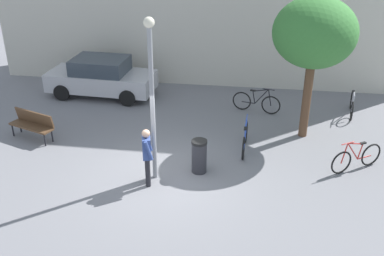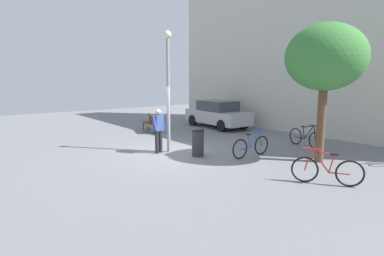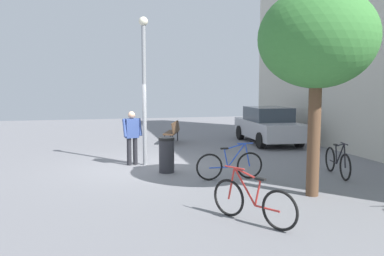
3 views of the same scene
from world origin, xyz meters
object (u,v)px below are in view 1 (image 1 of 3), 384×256
object	(u,v)px
bicycle_black	(256,102)
bicycle_silver	(352,105)
parked_car_silver	(101,77)
park_bench	(33,123)
trash_bin	(199,156)
lamppost	(152,89)
person_by_lamppost	(147,153)
bicycle_red	(356,158)
bicycle_blue	(245,139)
plaza_tree	(315,33)

from	to	relation	value
bicycle_black	bicycle_silver	bearing A→B (deg)	4.58
bicycle_silver	parked_car_silver	world-z (taller)	parked_car_silver
park_bench	trash_bin	world-z (taller)	trash_bin
lamppost	park_bench	xyz separation A→B (m)	(-4.45, 1.78, -2.13)
parked_car_silver	trash_bin	world-z (taller)	parked_car_silver
person_by_lamppost	park_bench	distance (m)	4.87
park_bench	bicycle_silver	size ratio (longest dim) A/B	0.93
lamppost	bicycle_red	distance (m)	6.22
lamppost	park_bench	world-z (taller)	lamppost
person_by_lamppost	park_bench	bearing A→B (deg)	153.56
bicycle_blue	trash_bin	world-z (taller)	trash_bin
plaza_tree	bicycle_blue	world-z (taller)	plaza_tree
lamppost	parked_car_silver	world-z (taller)	lamppost
trash_bin	bicycle_blue	bearing A→B (deg)	49.55
bicycle_red	parked_car_silver	world-z (taller)	parked_car_silver
lamppost	person_by_lamppost	size ratio (longest dim) A/B	2.70
lamppost	bicycle_black	distance (m)	6.08
person_by_lamppost	bicycle_black	bearing A→B (deg)	61.65
person_by_lamppost	parked_car_silver	xyz separation A→B (m)	(-3.30, 6.08, -0.19)
plaza_tree	parked_car_silver	bearing A→B (deg)	162.15
park_bench	bicycle_black	distance (m)	7.86
bicycle_blue	lamppost	bearing A→B (deg)	-141.65
bicycle_silver	park_bench	bearing A→B (deg)	-162.23
bicycle_silver	trash_bin	world-z (taller)	trash_bin
parked_car_silver	trash_bin	size ratio (longest dim) A/B	4.29
bicycle_red	lamppost	bearing A→B (deg)	-167.87
lamppost	park_bench	size ratio (longest dim) A/B	2.71
bicycle_red	person_by_lamppost	bearing A→B (deg)	-164.50
person_by_lamppost	bicycle_silver	world-z (taller)	person_by_lamppost
park_bench	bicycle_red	world-z (taller)	bicycle_red
lamppost	bicycle_red	size ratio (longest dim) A/B	2.90
parked_car_silver	park_bench	bearing A→B (deg)	-104.90
person_by_lamppost	bicycle_black	world-z (taller)	person_by_lamppost
bicycle_black	trash_bin	size ratio (longest dim) A/B	1.77
person_by_lamppost	park_bench	size ratio (longest dim) A/B	1.00
lamppost	bicycle_black	xyz separation A→B (m)	(2.75, 4.92, -2.29)
park_bench	bicycle_black	bearing A→B (deg)	23.54
bicycle_blue	park_bench	bearing A→B (deg)	-178.75
bicycle_red	bicycle_silver	bearing A→B (deg)	82.17
person_by_lamppost	trash_bin	bearing A→B (deg)	33.14
bicycle_blue	bicycle_red	xyz separation A→B (m)	(3.21, -0.71, 0.00)
bicycle_blue	bicycle_black	size ratio (longest dim) A/B	1.02
park_bench	parked_car_silver	bearing A→B (deg)	75.10
lamppost	bicycle_black	world-z (taller)	lamppost
park_bench	trash_bin	size ratio (longest dim) A/B	1.66
person_by_lamppost	parked_car_silver	size ratio (longest dim) A/B	0.39
person_by_lamppost	parked_car_silver	bearing A→B (deg)	118.48
park_bench	bicycle_silver	distance (m)	11.19
bicycle_red	parked_car_silver	distance (m)	10.12
bicycle_black	parked_car_silver	size ratio (longest dim) A/B	0.41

